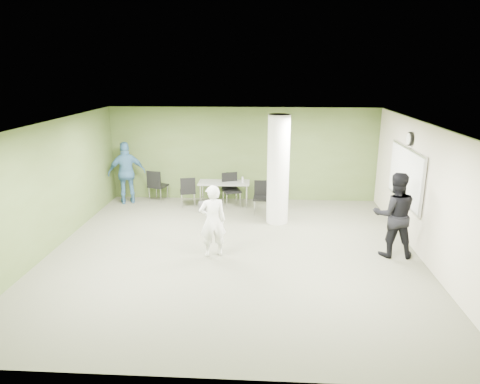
# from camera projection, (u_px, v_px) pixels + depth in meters

# --- Properties ---
(floor) EXTENTS (8.00, 8.00, 0.00)m
(floor) POSITION_uv_depth(u_px,v_px,m) (233.00, 252.00, 9.39)
(floor) COLOR #5B5C48
(floor) RESTS_ON ground
(ceiling) EXTENTS (8.00, 8.00, 0.00)m
(ceiling) POSITION_uv_depth(u_px,v_px,m) (233.00, 124.00, 8.61)
(ceiling) COLOR white
(ceiling) RESTS_ON wall_back
(wall_back) EXTENTS (8.00, 2.80, 0.02)m
(wall_back) POSITION_uv_depth(u_px,v_px,m) (243.00, 154.00, 12.84)
(wall_back) COLOR #4A5B2B
(wall_back) RESTS_ON floor
(wall_left) EXTENTS (0.02, 8.00, 2.80)m
(wall_left) POSITION_uv_depth(u_px,v_px,m) (49.00, 188.00, 9.23)
(wall_left) COLOR #4A5B2B
(wall_left) RESTS_ON floor
(wall_right_cream) EXTENTS (0.02, 8.00, 2.80)m
(wall_right_cream) POSITION_uv_depth(u_px,v_px,m) (427.00, 194.00, 8.77)
(wall_right_cream) COLOR beige
(wall_right_cream) RESTS_ON floor
(column) EXTENTS (0.56, 0.56, 2.80)m
(column) POSITION_uv_depth(u_px,v_px,m) (278.00, 170.00, 10.86)
(column) COLOR silver
(column) RESTS_ON floor
(whiteboard) EXTENTS (0.05, 2.30, 1.30)m
(whiteboard) POSITION_uv_depth(u_px,v_px,m) (406.00, 175.00, 9.90)
(whiteboard) COLOR silver
(whiteboard) RESTS_ON wall_right_cream
(wall_clock) EXTENTS (0.06, 0.32, 0.32)m
(wall_clock) POSITION_uv_depth(u_px,v_px,m) (410.00, 139.00, 9.66)
(wall_clock) COLOR black
(wall_clock) RESTS_ON wall_right_cream
(folding_table) EXTENTS (1.49, 0.67, 0.95)m
(folding_table) POSITION_uv_depth(u_px,v_px,m) (224.00, 184.00, 12.46)
(folding_table) COLOR gray
(folding_table) RESTS_ON floor
(wastebasket) EXTENTS (0.25, 0.25, 0.29)m
(wastebasket) POSITION_uv_depth(u_px,v_px,m) (203.00, 207.00, 11.97)
(wastebasket) COLOR #4C4C4C
(wastebasket) RESTS_ON floor
(chair_back_left) EXTENTS (0.61, 0.61, 0.97)m
(chair_back_left) POSITION_uv_depth(u_px,v_px,m) (156.00, 183.00, 12.80)
(chair_back_left) COLOR black
(chair_back_left) RESTS_ON floor
(chair_back_right) EXTENTS (0.54, 0.54, 0.90)m
(chair_back_right) POSITION_uv_depth(u_px,v_px,m) (188.00, 190.00, 12.32)
(chair_back_right) COLOR black
(chair_back_right) RESTS_ON floor
(chair_table_left) EXTENTS (0.62, 0.62, 0.97)m
(chair_table_left) POSITION_uv_depth(u_px,v_px,m) (231.00, 187.00, 12.42)
(chair_table_left) COLOR black
(chair_table_left) RESTS_ON floor
(chair_table_right) EXTENTS (0.46, 0.46, 0.90)m
(chair_table_right) POSITION_uv_depth(u_px,v_px,m) (262.00, 195.00, 11.84)
(chair_table_right) COLOR black
(chair_table_right) RESTS_ON floor
(woman_white) EXTENTS (0.65, 0.52, 1.57)m
(woman_white) POSITION_uv_depth(u_px,v_px,m) (213.00, 221.00, 9.00)
(woman_white) COLOR white
(woman_white) RESTS_ON floor
(man_black) EXTENTS (0.91, 0.72, 1.84)m
(man_black) POSITION_uv_depth(u_px,v_px,m) (394.00, 215.00, 8.99)
(man_black) COLOR black
(man_black) RESTS_ON floor
(man_blue) EXTENTS (1.17, 0.82, 1.84)m
(man_blue) POSITION_uv_depth(u_px,v_px,m) (127.00, 173.00, 12.59)
(man_blue) COLOR teal
(man_blue) RESTS_ON floor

